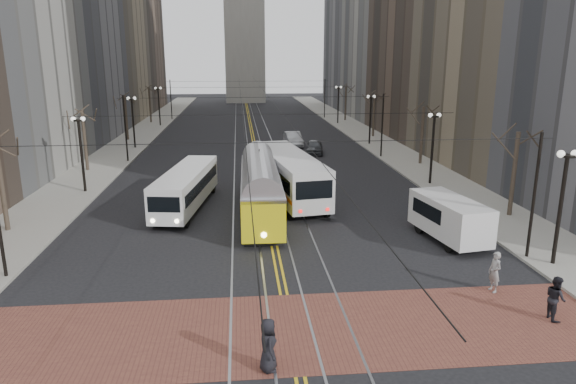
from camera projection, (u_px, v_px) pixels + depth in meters
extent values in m
plane|color=black|center=(282.00, 285.00, 23.48)|extent=(260.00, 260.00, 0.00)
cube|color=gray|center=(135.00, 139.00, 65.40)|extent=(5.00, 140.00, 0.15)
cube|color=gray|center=(366.00, 136.00, 68.18)|extent=(5.00, 140.00, 0.15)
cube|color=brown|center=(291.00, 330.00, 19.63)|extent=(25.00, 6.00, 0.01)
cube|color=gray|center=(253.00, 138.00, 66.81)|extent=(4.80, 130.00, 0.02)
cube|color=gold|center=(253.00, 138.00, 66.81)|extent=(0.42, 130.00, 0.01)
cube|color=brown|center=(113.00, 5.00, 98.85)|extent=(16.00, 20.00, 40.00)
cube|color=brown|center=(449.00, 2.00, 65.82)|extent=(16.00, 20.00, 34.00)
cube|color=slate|center=(371.00, 7.00, 103.57)|extent=(16.00, 20.00, 40.00)
cylinder|color=black|center=(82.00, 157.00, 38.84)|extent=(0.20, 0.20, 5.60)
cylinder|color=black|center=(133.00, 124.00, 58.09)|extent=(0.20, 0.20, 5.60)
cylinder|color=black|center=(159.00, 108.00, 77.35)|extent=(0.20, 0.20, 5.60)
cylinder|color=black|center=(560.00, 212.00, 25.00)|extent=(0.20, 0.20, 5.60)
cylinder|color=black|center=(432.00, 151.00, 41.37)|extent=(0.20, 0.20, 5.60)
cylinder|color=black|center=(370.00, 121.00, 60.63)|extent=(0.20, 0.20, 5.60)
cylinder|color=black|center=(338.00, 106.00, 79.88)|extent=(0.20, 0.20, 5.60)
cylinder|color=#382D23|center=(2.00, 187.00, 29.99)|extent=(0.28, 0.28, 5.60)
cylinder|color=#382D23|center=(85.00, 141.00, 46.35)|extent=(0.28, 0.28, 5.60)
cylinder|color=#382D23|center=(126.00, 118.00, 63.68)|extent=(0.28, 0.28, 5.60)
cylinder|color=#382D23|center=(150.00, 105.00, 81.01)|extent=(0.28, 0.28, 5.60)
cylinder|color=#382D23|center=(514.00, 175.00, 32.89)|extent=(0.28, 0.28, 5.60)
cylinder|color=#382D23|center=(422.00, 136.00, 49.26)|extent=(0.28, 0.28, 5.60)
cylinder|color=#382D23|center=(374.00, 116.00, 66.59)|extent=(0.28, 0.28, 5.60)
cylinder|color=#382D23|center=(346.00, 104.00, 83.92)|extent=(0.28, 0.28, 5.60)
cylinder|color=black|center=(240.00, 91.00, 65.15)|extent=(0.03, 120.00, 0.03)
cylinder|color=black|center=(264.00, 91.00, 65.43)|extent=(0.03, 120.00, 0.03)
cylinder|color=black|center=(125.00, 129.00, 50.34)|extent=(0.16, 0.16, 6.60)
cylinder|color=black|center=(171.00, 100.00, 85.00)|extent=(0.16, 0.16, 6.60)
cylinder|color=black|center=(534.00, 198.00, 25.76)|extent=(0.16, 0.16, 6.60)
cylinder|color=black|center=(382.00, 126.00, 52.72)|extent=(0.16, 0.16, 6.60)
cylinder|color=black|center=(325.00, 99.00, 87.39)|extent=(0.16, 0.16, 6.60)
cube|color=white|center=(186.00, 189.00, 35.24)|extent=(3.81, 11.00, 2.70)
cube|color=#D3C612|center=(260.00, 193.00, 33.62)|extent=(2.62, 13.07, 3.07)
cube|color=silver|center=(289.00, 176.00, 37.69)|extent=(4.61, 12.94, 3.31)
cube|color=silver|center=(449.00, 220.00, 28.90)|extent=(3.04, 5.86, 2.47)
imported|color=#3D4044|center=(315.00, 147.00, 55.53)|extent=(2.41, 4.55, 1.48)
imported|color=#A4A7AC|center=(293.00, 139.00, 60.37)|extent=(2.08, 5.05, 1.63)
imported|color=black|center=(268.00, 345.00, 16.89)|extent=(0.70, 0.97, 1.85)
imported|color=gray|center=(495.00, 272.00, 22.66)|extent=(0.55, 0.74, 1.85)
imported|color=black|center=(556.00, 298.00, 20.26)|extent=(0.75, 0.92, 1.81)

